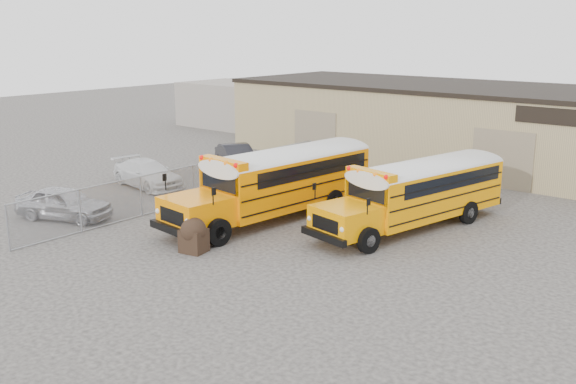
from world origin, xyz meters
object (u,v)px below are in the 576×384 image
Objects in this scene: car_dark at (237,158)px; car_white at (147,174)px; school_bus_left at (371,158)px; car_silver at (64,203)px; tarp_bundle at (194,235)px; school_bus_right at (500,170)px.

car_white is at bearing -158.06° from car_dark.
school_bus_left is 2.54× the size of car_silver.
tarp_bundle is 0.31× the size of car_silver.
car_white is at bearing -151.03° from school_bus_right.
school_bus_left is 2.25× the size of car_white.
car_silver is at bearing -154.97° from car_white.
tarp_bundle is at bearing -107.38° from car_silver.
car_silver is at bearing -174.53° from tarp_bundle.
car_dark is at bearing -175.87° from school_bus_left.
car_silver is 0.93× the size of car_dark.
car_dark is (-8.59, 11.07, 0.07)m from tarp_bundle.
school_bus_right is (5.79, 2.03, -0.14)m from school_bus_left.
car_silver is at bearing -132.69° from school_bus_right.
car_dark is at bearing -0.97° from car_white.
school_bus_left reaches higher than car_silver.
school_bus_left is 1.08× the size of school_bus_right.
car_silver is 0.89× the size of car_white.
school_bus_right reaches higher than car_silver.
school_bus_left is at bearing 89.57° from tarp_bundle.
school_bus_left is 14.56m from car_silver.
car_silver is (-7.45, -0.71, 0.04)m from tarp_bundle.
car_silver is 11.84m from car_dark.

